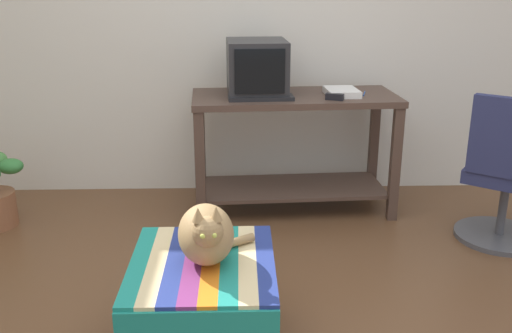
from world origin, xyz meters
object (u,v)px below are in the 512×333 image
object	(u,v)px
keyboard	(261,98)
cat	(207,234)
tv_monitor	(257,68)
stapler	(335,97)
book	(342,92)
office_chair	(505,180)
desk	(294,133)
ottoman_with_blanket	(204,307)

from	to	relation	value
keyboard	cat	distance (m)	1.45
tv_monitor	stapler	xyz separation A→B (m)	(0.47, -0.19, -0.15)
book	stapler	world-z (taller)	book
office_chair	tv_monitor	bearing A→B (deg)	14.85
keyboard	stapler	distance (m)	0.45
desk	ottoman_with_blanket	size ratio (longest dim) A/B	1.97
ottoman_with_blanket	office_chair	size ratio (longest dim) A/B	0.76
desk	tv_monitor	xyz separation A→B (m)	(-0.24, 0.02, 0.42)
tv_monitor	desk	bearing A→B (deg)	-7.07
keyboard	office_chair	world-z (taller)	office_chair
tv_monitor	keyboard	xyz separation A→B (m)	(0.02, -0.16, -0.15)
cat	book	bearing A→B (deg)	55.94
book	ottoman_with_blanket	size ratio (longest dim) A/B	0.38
ottoman_with_blanket	cat	size ratio (longest dim) A/B	1.89
office_chair	cat	bearing A→B (deg)	67.84
cat	stapler	xyz separation A→B (m)	(0.72, 1.38, 0.26)
keyboard	stapler	xyz separation A→B (m)	(0.45, -0.03, 0.01)
book	cat	distance (m)	1.73
office_chair	stapler	world-z (taller)	office_chair
desk	tv_monitor	bearing A→B (deg)	172.93
desk	ottoman_with_blanket	world-z (taller)	desk
desk	office_chair	world-z (taller)	office_chair
tv_monitor	cat	world-z (taller)	tv_monitor
tv_monitor	keyboard	distance (m)	0.22
book	ottoman_with_blanket	bearing A→B (deg)	-122.11
book	office_chair	bearing A→B (deg)	-35.48
desk	cat	bearing A→B (deg)	-110.74
cat	office_chair	xyz separation A→B (m)	(1.66, 0.99, -0.15)
desk	ottoman_with_blanket	bearing A→B (deg)	-111.41
stapler	book	bearing A→B (deg)	-1.42
tv_monitor	keyboard	size ratio (longest dim) A/B	1.11
tv_monitor	office_chair	distance (m)	1.62
book	keyboard	bearing A→B (deg)	-171.86
book	ottoman_with_blanket	world-z (taller)	book
cat	ottoman_with_blanket	bearing A→B (deg)	-179.55
ottoman_with_blanket	cat	world-z (taller)	cat
tv_monitor	book	size ratio (longest dim) A/B	1.74
tv_monitor	cat	distance (m)	1.63
desk	cat	distance (m)	1.62
tv_monitor	keyboard	bearing A→B (deg)	-85.99
office_chair	stapler	xyz separation A→B (m)	(-0.94, 0.38, 0.41)
desk	office_chair	xyz separation A→B (m)	(1.17, -0.55, -0.14)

